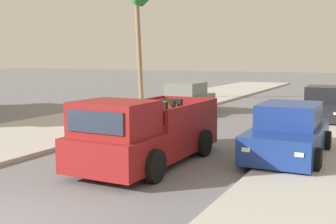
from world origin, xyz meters
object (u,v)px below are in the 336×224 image
at_px(car_right_near, 186,99).
at_px(palm_tree_left_mid, 139,3).
at_px(pickup_truck, 146,134).
at_px(car_left_mid, 324,105).
at_px(car_right_mid, 288,133).

bearing_deg(car_right_near, palm_tree_left_mid, 140.66).
bearing_deg(pickup_truck, palm_tree_left_mid, 121.06).
relative_size(car_left_mid, car_right_mid, 1.00).
distance_m(car_right_mid, palm_tree_left_mid, 17.75).
xyz_separation_m(car_right_near, car_right_mid, (6.60, -7.72, 0.00)).
bearing_deg(car_left_mid, car_right_mid, -90.31).
bearing_deg(car_left_mid, palm_tree_left_mid, 161.15).
height_order(pickup_truck, car_right_mid, pickup_truck).
xyz_separation_m(car_left_mid, car_right_mid, (-0.04, -7.95, 0.00)).
relative_size(car_right_mid, palm_tree_left_mid, 0.57).
xyz_separation_m(pickup_truck, car_right_mid, (3.20, 2.33, -0.10)).
bearing_deg(palm_tree_left_mid, car_right_near, -39.34).
bearing_deg(car_right_near, car_left_mid, 2.03).
bearing_deg(palm_tree_left_mid, car_right_mid, -45.40).
height_order(car_left_mid, car_right_mid, same).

